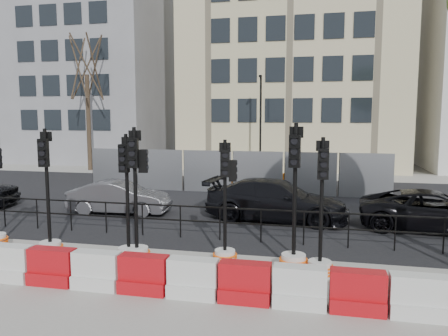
# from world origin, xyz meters

# --- Properties ---
(ground) EXTENTS (120.00, 120.00, 0.00)m
(ground) POSITION_xyz_m (0.00, 0.00, 0.00)
(ground) COLOR #51514C
(ground) RESTS_ON ground
(sidewalk_near) EXTENTS (40.00, 6.00, 0.02)m
(sidewalk_near) POSITION_xyz_m (0.00, -3.00, 0.01)
(sidewalk_near) COLOR gray
(sidewalk_near) RESTS_ON ground
(road) EXTENTS (40.00, 14.00, 0.03)m
(road) POSITION_xyz_m (0.00, 7.00, 0.01)
(road) COLOR black
(road) RESTS_ON ground
(sidewalk_far) EXTENTS (40.00, 4.00, 0.02)m
(sidewalk_far) POSITION_xyz_m (0.00, 16.00, 0.01)
(sidewalk_far) COLOR gray
(sidewalk_far) RESTS_ON ground
(building_grey) EXTENTS (11.00, 9.06, 14.00)m
(building_grey) POSITION_xyz_m (-14.00, 21.99, 7.00)
(building_grey) COLOR gray
(building_grey) RESTS_ON ground
(building_cream) EXTENTS (15.00, 10.06, 18.00)m
(building_cream) POSITION_xyz_m (2.00, 21.99, 9.00)
(building_cream) COLOR beige
(building_cream) RESTS_ON ground
(kerb_railing) EXTENTS (18.00, 0.04, 1.00)m
(kerb_railing) POSITION_xyz_m (0.00, 1.20, 0.69)
(kerb_railing) COLOR black
(kerb_railing) RESTS_ON ground
(heras_fencing) EXTENTS (14.33, 1.72, 2.00)m
(heras_fencing) POSITION_xyz_m (0.57, 9.86, 0.65)
(heras_fencing) COLOR gray
(heras_fencing) RESTS_ON ground
(lamp_post_far) EXTENTS (0.12, 0.56, 6.00)m
(lamp_post_far) POSITION_xyz_m (0.50, 14.98, 3.22)
(lamp_post_far) COLOR black
(lamp_post_far) RESTS_ON ground
(tree_bare_far) EXTENTS (2.00, 2.00, 9.00)m
(tree_bare_far) POSITION_xyz_m (-11.00, 15.50, 6.65)
(tree_bare_far) COLOR #473828
(tree_bare_far) RESTS_ON ground
(barrier_row) EXTENTS (16.75, 0.50, 0.80)m
(barrier_row) POSITION_xyz_m (0.00, -2.80, 0.37)
(barrier_row) COLOR red
(barrier_row) RESTS_ON ground
(traffic_signal_c) EXTENTS (0.65, 0.65, 3.31)m
(traffic_signal_c) POSITION_xyz_m (-2.75, -1.16, 0.68)
(traffic_signal_c) COLOR silver
(traffic_signal_c) RESTS_ON ground
(traffic_signal_d) EXTENTS (0.66, 0.66, 3.35)m
(traffic_signal_d) POSITION_xyz_m (-0.35, -1.15, 0.80)
(traffic_signal_d) COLOR silver
(traffic_signal_d) RESTS_ON ground
(traffic_signal_e) EXTENTS (0.63, 0.63, 3.19)m
(traffic_signal_e) POSITION_xyz_m (-0.58, -1.14, 0.66)
(traffic_signal_e) COLOR silver
(traffic_signal_e) RESTS_ON ground
(traffic_signal_f) EXTENTS (0.60, 0.60, 3.06)m
(traffic_signal_f) POSITION_xyz_m (1.79, -0.78, 0.73)
(traffic_signal_f) COLOR silver
(traffic_signal_f) RESTS_ON ground
(traffic_signal_g) EXTENTS (0.68, 0.68, 3.46)m
(traffic_signal_g) POSITION_xyz_m (3.44, -0.91, 0.72)
(traffic_signal_g) COLOR silver
(traffic_signal_g) RESTS_ON ground
(traffic_signal_h) EXTENTS (0.62, 0.62, 3.16)m
(traffic_signal_h) POSITION_xyz_m (4.05, -1.15, 0.65)
(traffic_signal_h) COLOR silver
(traffic_signal_h) RESTS_ON ground
(car_b) EXTENTS (1.85, 3.90, 1.22)m
(car_b) POSITION_xyz_m (-3.24, 3.86, 0.61)
(car_b) COLOR #434347
(car_b) RESTS_ON ground
(car_c) EXTENTS (3.11, 5.38, 1.43)m
(car_c) POSITION_xyz_m (2.56, 4.04, 0.72)
(car_c) COLOR black
(car_c) RESTS_ON ground
(car_d) EXTENTS (3.04, 5.01, 1.27)m
(car_d) POSITION_xyz_m (7.58, 3.76, 0.64)
(car_d) COLOR black
(car_d) RESTS_ON ground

